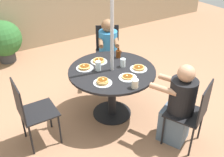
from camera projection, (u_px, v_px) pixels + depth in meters
ground_plane at (112, 113)px, 3.93m from camera, size 12.00×12.00×0.00m
back_fence at (39, 6)px, 5.60m from camera, size 10.00×0.06×1.80m
patio_table at (112, 78)px, 3.62m from camera, size 1.19×1.19×0.74m
umbrella_pole at (112, 51)px, 3.40m from camera, size 0.04×0.04×2.05m
patio_chair_north at (108, 49)px, 4.64m from camera, size 0.57×0.57×0.92m
diner_north at (108, 53)px, 4.49m from camera, size 0.49×0.54×1.12m
patio_chair_east at (31, 110)px, 3.14m from camera, size 0.43×0.43×0.92m
patio_chair_south at (193, 111)px, 3.12m from camera, size 0.56×0.56×0.92m
diner_south at (178, 107)px, 3.21m from camera, size 0.49×0.57×1.10m
pancake_plate_a at (139, 68)px, 3.55m from camera, size 0.23×0.23×0.05m
pancake_plate_b at (103, 82)px, 3.24m from camera, size 0.23×0.23×0.07m
pancake_plate_c at (85, 67)px, 3.57m from camera, size 0.23×0.23×0.05m
pancake_plate_d at (99, 61)px, 3.73m from camera, size 0.23×0.23×0.05m
pancake_plate_e at (128, 77)px, 3.35m from camera, size 0.23×0.23×0.04m
syrup_bottle at (118, 54)px, 3.84m from camera, size 0.09×0.07×0.16m
coffee_cup at (135, 84)px, 3.14m from camera, size 0.09×0.09×0.11m
drinking_glass_a at (123, 63)px, 3.60m from camera, size 0.07×0.07×0.12m
drinking_glass_b at (98, 66)px, 3.50m from camera, size 0.08×0.08×0.13m
potted_shrub at (4, 39)px, 5.14m from camera, size 0.70×0.70×0.85m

